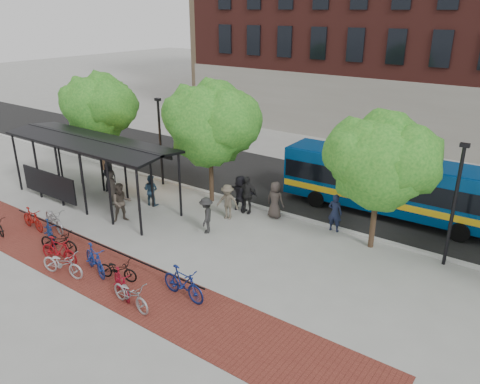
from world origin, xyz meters
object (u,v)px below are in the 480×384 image
Objects in this scene: bus_shelter at (89,148)px; bike_8 at (118,269)px; tree_b at (212,120)px; bike_9 at (121,283)px; pedestrian_3 at (228,202)px; bike_4 at (59,241)px; bike_7 at (95,260)px; bike_2 at (54,219)px; lamp_post_left at (160,139)px; pedestrian_1 at (113,189)px; lamp_post_right at (455,202)px; bike_3 at (50,232)px; bus at (393,183)px; pedestrian_8 at (122,203)px; bike_11 at (183,283)px; pedestrian_2 at (151,190)px; pedestrian_9 at (206,215)px; pedestrian_6 at (275,200)px; bike_5 at (59,250)px; pedestrian_0 at (109,176)px; bike_1 at (33,219)px; pedestrian_4 at (247,195)px; tree_a at (99,105)px; bike_10 at (131,294)px; bike_6 at (63,264)px; tree_c at (383,159)px; pedestrian_7 at (335,213)px; pedestrian_5 at (240,193)px.

bus_shelter is 6.33× the size of bike_8.
tree_b is 10.27m from bike_9.
pedestrian_3 is at bearing -16.01° from bike_8.
bike_4 is 2.70m from bike_7.
tree_b is 9.03m from bike_2.
bike_2 is (0.24, -7.43, -2.18)m from lamp_post_left.
bike_4 is at bearing 119.10° from pedestrian_1.
lamp_post_right is 2.39× the size of bike_2.
lamp_post_left is 8.72m from bike_3.
pedestrian_8 is at bearing -142.49° from bus.
bike_3 is 0.86× the size of bike_11.
pedestrian_2 is 4.58m from pedestrian_9.
pedestrian_6 is 7.53m from pedestrian_8.
pedestrian_0 is (-4.85, 6.63, 0.29)m from bike_5.
bike_8 is (6.71, -0.60, -0.09)m from bike_1.
tree_b reaches higher than pedestrian_6.
bike_2 reaches higher than bike_3.
bike_2 is 1.09× the size of pedestrian_1.
pedestrian_4 is at bearing -42.24° from bike_4.
tree_a is 3.14× the size of pedestrian_1.
pedestrian_9 reaches higher than bike_10.
bike_11 is at bearing -80.42° from pedestrian_3.
bike_6 reaches higher than bike_10.
tree_a is at bearing 158.26° from pedestrian_3.
bus_shelter is 14.77m from tree_c.
pedestrian_7 reaches higher than pedestrian_9.
pedestrian_9 is at bearing -105.54° from pedestrian_4.
bike_8 is 0.89× the size of pedestrian_6.
lamp_post_right reaches higher than pedestrian_9.
lamp_post_right is 10.20m from pedestrian_3.
pedestrian_4 is (-6.66, -0.22, -3.07)m from tree_c.
pedestrian_7 reaches higher than pedestrian_3.
tree_b is at bearing -16.29° from bike_5.
bus_shelter is 5.61× the size of bike_5.
bike_7 is at bearing -92.06° from bike_2.
pedestrian_8 is at bearing -157.09° from tree_c.
pedestrian_5 reaches higher than bike_2.
pedestrian_8 is at bearing 71.86° from bike_9.
pedestrian_0 is 12.98m from pedestrian_7.
pedestrian_1 is at bearing 35.69° from bike_3.
tree_b is 3.51× the size of pedestrian_7.
bike_9 is 10.24m from pedestrian_7.
pedestrian_4 reaches higher than bike_2.
tree_b is at bearing -3.50° from lamp_post_left.
pedestrian_8 is (-8.89, -5.09, 0.06)m from pedestrian_7.
pedestrian_1 is at bearing -61.05° from pedestrian_0.
bus is 13.96m from bike_9.
bike_7 is (4.99, -8.80, -2.16)m from lamp_post_left.
bike_10 is at bearing -77.45° from bike_3.
pedestrian_8 reaches higher than bike_11.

